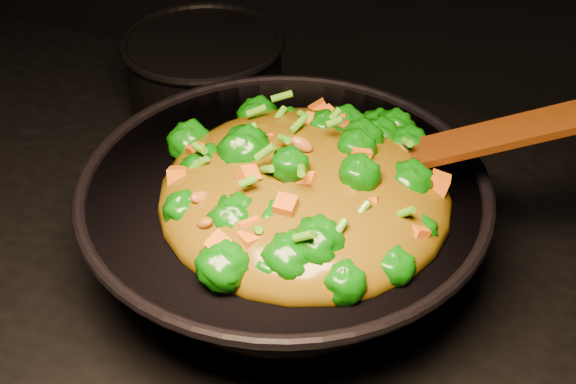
% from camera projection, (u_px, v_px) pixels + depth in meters
% --- Properties ---
extents(wok, '(0.42, 0.42, 0.11)m').
position_uv_depth(wok, '(284.00, 228.00, 0.78)').
color(wok, black).
rests_on(wok, stovetop).
extents(stir_fry, '(0.29, 0.29, 0.09)m').
position_uv_depth(stir_fry, '(305.00, 160.00, 0.70)').
color(stir_fry, '#0B5806').
rests_on(stir_fry, wok).
extents(spatula, '(0.26, 0.10, 0.11)m').
position_uv_depth(spatula, '(456.00, 145.00, 0.72)').
color(spatula, '#3E1607').
rests_on(spatula, wok).
extents(back_pot, '(0.22, 0.22, 0.11)m').
position_uv_depth(back_pot, '(205.00, 77.00, 1.00)').
color(back_pot, black).
rests_on(back_pot, stovetop).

